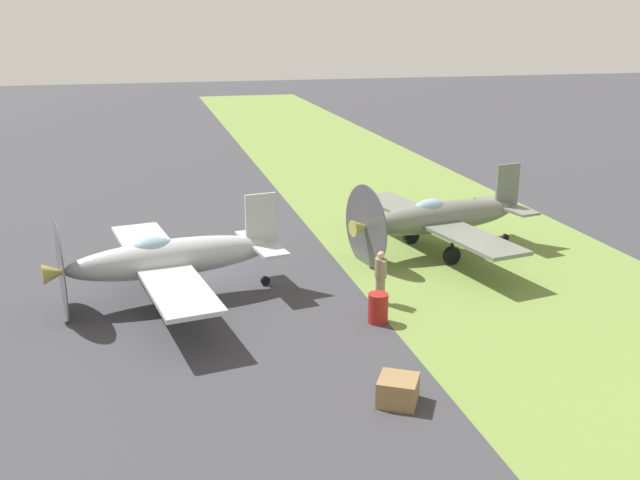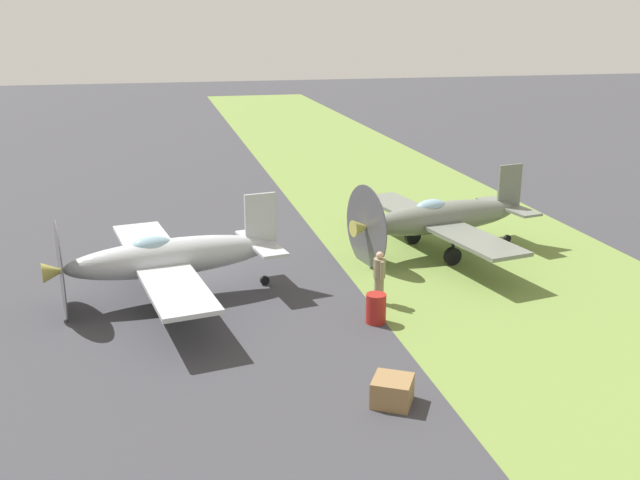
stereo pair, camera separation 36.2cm
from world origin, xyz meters
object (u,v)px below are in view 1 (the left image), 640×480
object	(u,v)px
airplane_wingman	(439,217)
supply_crate	(398,390)
fuel_drum	(378,308)
airplane_lead	(167,259)
ground_crew_chief	(381,276)

from	to	relation	value
airplane_wingman	supply_crate	xyz separation A→B (m)	(-10.34, 5.39, -1.08)
supply_crate	fuel_drum	bearing A→B (deg)	-12.69
airplane_lead	airplane_wingman	size ratio (longest dim) A/B	1.00
supply_crate	airplane_lead	bearing A→B (deg)	31.91
ground_crew_chief	supply_crate	world-z (taller)	ground_crew_chief
airplane_lead	ground_crew_chief	world-z (taller)	airplane_lead
airplane_lead	supply_crate	world-z (taller)	airplane_lead
supply_crate	ground_crew_chief	bearing A→B (deg)	-14.71
airplane_wingman	airplane_lead	bearing A→B (deg)	92.74
airplane_lead	airplane_wingman	bearing A→B (deg)	-86.36
airplane_lead	airplane_wingman	world-z (taller)	airplane_wingman
ground_crew_chief	supply_crate	distance (m)	6.18
airplane_lead	ground_crew_chief	bearing A→B (deg)	-116.41
airplane_wingman	ground_crew_chief	bearing A→B (deg)	128.15
airplane_wingman	supply_crate	bearing A→B (deg)	141.69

